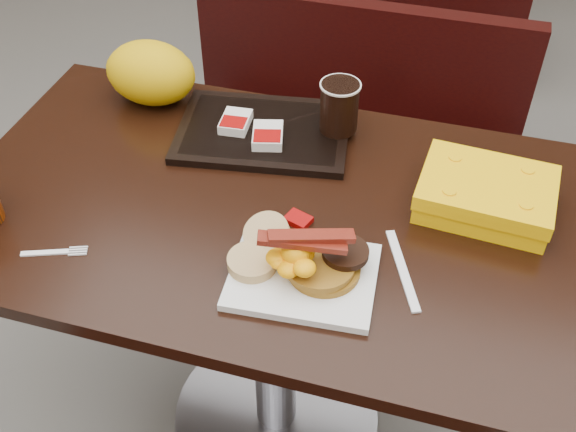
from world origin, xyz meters
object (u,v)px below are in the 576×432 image
(hashbrown_sleeve_left, at_px, (236,122))
(coffee_cup_far, at_px, (339,107))
(bench_near_n, at_px, (343,150))
(tray, at_px, (263,132))
(hashbrown_sleeve_right, at_px, (268,136))
(platter, at_px, (303,277))
(clamshell, at_px, (486,194))
(table_near, at_px, (275,330))
(fork, at_px, (45,253))
(paper_bag, at_px, (151,73))
(knife, at_px, (402,270))
(pancake_stack, at_px, (324,266))

(hashbrown_sleeve_left, xyz_separation_m, coffee_cup_far, (0.21, 0.05, 0.04))
(bench_near_n, relative_size, tray, 2.85)
(hashbrown_sleeve_right, xyz_separation_m, coffee_cup_far, (0.13, 0.08, 0.04))
(platter, relative_size, clamshell, 1.01)
(table_near, distance_m, tray, 0.44)
(fork, distance_m, paper_bag, 0.49)
(fork, xyz_separation_m, knife, (0.60, 0.13, 0.00))
(platter, relative_size, hashbrown_sleeve_right, 2.95)
(hashbrown_sleeve_right, relative_size, clamshell, 0.34)
(table_near, xyz_separation_m, hashbrown_sleeve_right, (-0.06, 0.17, 0.40))
(table_near, height_order, paper_bag, paper_bag)
(knife, relative_size, hashbrown_sleeve_left, 2.41)
(hashbrown_sleeve_left, height_order, paper_bag, paper_bag)
(bench_near_n, xyz_separation_m, coffee_cup_far, (0.07, -0.45, 0.46))
(bench_near_n, relative_size, hashbrown_sleeve_left, 13.08)
(hashbrown_sleeve_left, distance_m, hashbrown_sleeve_right, 0.08)
(bench_near_n, distance_m, tray, 0.64)
(clamshell, xyz_separation_m, paper_bag, (-0.73, 0.16, 0.04))
(tray, bearing_deg, coffee_cup_far, 7.58)
(paper_bag, bearing_deg, coffee_cup_far, -2.10)
(tray, relative_size, paper_bag, 1.78)
(pancake_stack, relative_size, knife, 0.66)
(knife, distance_m, clamshell, 0.23)
(knife, distance_m, hashbrown_sleeve_right, 0.41)
(pancake_stack, relative_size, clamshell, 0.51)
(table_near, relative_size, knife, 6.51)
(table_near, height_order, fork, fork)
(platter, relative_size, tray, 0.68)
(platter, height_order, knife, platter)
(bench_near_n, distance_m, clamshell, 0.82)
(platter, relative_size, paper_bag, 1.21)
(clamshell, bearing_deg, platter, -131.91)
(coffee_cup_far, relative_size, paper_bag, 0.54)
(knife, bearing_deg, bench_near_n, 175.02)
(pancake_stack, xyz_separation_m, hashbrown_sleeve_right, (-0.19, 0.31, 0.00))
(platter, height_order, clamshell, clamshell)
(platter, bearing_deg, paper_bag, 132.89)
(fork, distance_m, knife, 0.61)
(pancake_stack, bearing_deg, tray, 121.64)
(knife, xyz_separation_m, clamshell, (0.12, 0.20, 0.03))
(bench_near_n, xyz_separation_m, hashbrown_sleeve_right, (-0.06, -0.53, 0.42))
(bench_near_n, height_order, fork, fork)
(table_near, distance_m, pancake_stack, 0.45)
(tray, xyz_separation_m, clamshell, (0.46, -0.10, 0.02))
(bench_near_n, bearing_deg, coffee_cup_far, -81.50)
(hashbrown_sleeve_right, bearing_deg, hashbrown_sleeve_left, 146.11)
(clamshell, relative_size, paper_bag, 1.20)
(pancake_stack, height_order, fork, pancake_stack)
(clamshell, bearing_deg, pancake_stack, -130.10)
(platter, bearing_deg, knife, 18.56)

